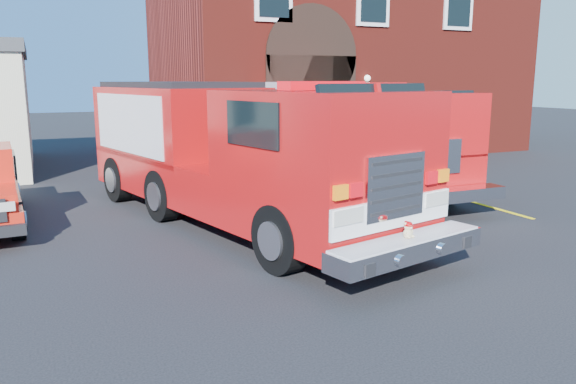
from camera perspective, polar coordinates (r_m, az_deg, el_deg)
name	(u,v)px	position (r m, az deg, el deg)	size (l,w,h in m)	color
ground	(262,247)	(10.78, -2.62, -5.63)	(100.00, 100.00, 0.00)	black
parking_stripe_near	(486,206)	(15.09, 19.51, -1.34)	(0.12, 3.00, 0.01)	yellow
parking_stripe_mid	(414,186)	(17.33, 12.71, 0.62)	(0.12, 3.00, 0.01)	yellow
parking_stripe_far	(362,171)	(19.77, 7.53, 2.10)	(0.12, 3.00, 0.01)	yellow
fire_station	(331,55)	(26.84, 4.43, 13.68)	(15.20, 10.20, 8.45)	maroon
fire_engine	(230,151)	(12.43, -5.91, 4.21)	(5.10, 10.51, 3.12)	black
secondary_truck	(342,130)	(16.78, 5.50, 6.26)	(3.07, 9.51, 3.07)	black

